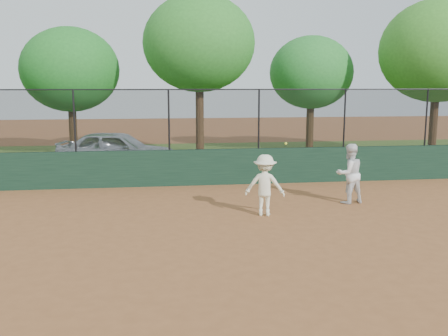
{
  "coord_description": "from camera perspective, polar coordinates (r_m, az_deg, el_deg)",
  "views": [
    {
      "loc": [
        -0.93,
        -10.43,
        3.33
      ],
      "look_at": [
        0.8,
        2.2,
        1.2
      ],
      "focal_mm": 40.0,
      "sensor_mm": 36.0,
      "label": 1
    }
  ],
  "objects": [
    {
      "name": "tree_4",
      "position": [
        24.18,
        23.29,
        12.17
      ],
      "size": [
        5.16,
        4.69,
        7.02
      ],
      "color": "#432A17",
      "rests_on": "ground"
    },
    {
      "name": "parked_car",
      "position": [
        20.06,
        -12.14,
        1.99
      ],
      "size": [
        4.87,
        2.68,
        1.57
      ],
      "primitive_type": "imported",
      "rotation": [
        0.0,
        0.0,
        1.38
      ],
      "color": "silver",
      "rests_on": "ground"
    },
    {
      "name": "player_main",
      "position": [
        12.82,
        4.69,
        -1.97
      ],
      "size": [
        1.15,
        0.86,
        1.93
      ],
      "color": "#EDEBC9",
      "rests_on": "ground"
    },
    {
      "name": "player_second",
      "position": [
        14.54,
        14.12,
        -0.63
      ],
      "size": [
        0.95,
        0.81,
        1.7
      ],
      "primitive_type": "imported",
      "rotation": [
        0.0,
        0.0,
        3.37
      ],
      "color": "white",
      "rests_on": "ground"
    },
    {
      "name": "grass_strip",
      "position": [
        22.69,
        -5.37,
        1.02
      ],
      "size": [
        36.0,
        12.0,
        0.01
      ],
      "primitive_type": "cube",
      "color": "#334F18",
      "rests_on": "ground"
    },
    {
      "name": "back_wall",
      "position": [
        16.68,
        -4.5,
        0.04
      ],
      "size": [
        26.0,
        0.2,
        1.2
      ],
      "primitive_type": "cube",
      "color": "#173322",
      "rests_on": "ground"
    },
    {
      "name": "tree_1",
      "position": [
        23.94,
        -17.18,
        10.67
      ],
      "size": [
        4.4,
        4.0,
        5.9
      ],
      "color": "#402B16",
      "rests_on": "ground"
    },
    {
      "name": "tree_3",
      "position": [
        24.61,
        9.96,
        10.67
      ],
      "size": [
        4.01,
        3.65,
        5.64
      ],
      "color": "#402A15",
      "rests_on": "ground"
    },
    {
      "name": "tree_2",
      "position": [
        21.83,
        -2.85,
        14.01
      ],
      "size": [
        4.77,
        4.34,
        7.13
      ],
      "color": "#4D321B",
      "rests_on": "ground"
    },
    {
      "name": "fence_assembly",
      "position": [
        16.49,
        -4.67,
        5.65
      ],
      "size": [
        26.0,
        0.06,
        2.0
      ],
      "color": "black",
      "rests_on": "back_wall"
    },
    {
      "name": "ground",
      "position": [
        10.99,
        -2.6,
        -8.17
      ],
      "size": [
        80.0,
        80.0,
        0.0
      ],
      "primitive_type": "plane",
      "color": "brown",
      "rests_on": "ground"
    }
  ]
}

